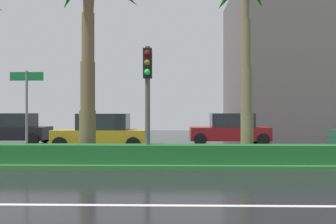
% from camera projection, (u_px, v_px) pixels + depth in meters
% --- Properties ---
extents(ground_plane, '(90.00, 42.00, 0.10)m').
position_uv_depth(ground_plane, '(34.00, 159.00, 14.00)').
color(ground_plane, black).
extents(median_strip, '(85.50, 4.00, 0.15)m').
position_uv_depth(median_strip, '(23.00, 159.00, 13.00)').
color(median_strip, '#2D6B33').
rests_on(median_strip, ground_plane).
extents(median_hedge, '(76.50, 0.70, 0.60)m').
position_uv_depth(median_hedge, '(4.00, 154.00, 11.60)').
color(median_hedge, '#1E6028').
rests_on(median_hedge, median_strip).
extents(traffic_signal_median_right, '(0.28, 0.43, 3.78)m').
position_uv_depth(traffic_signal_median_right, '(148.00, 83.00, 11.56)').
color(traffic_signal_median_right, '#4C4C47').
rests_on(traffic_signal_median_right, median_strip).
extents(street_name_sign, '(1.10, 0.08, 3.00)m').
position_uv_depth(street_name_sign, '(27.00, 104.00, 11.70)').
color(street_name_sign, slate).
rests_on(street_name_sign, median_strip).
extents(car_in_traffic_leading, '(4.30, 2.02, 1.72)m').
position_uv_depth(car_in_traffic_leading, '(11.00, 129.00, 20.18)').
color(car_in_traffic_leading, black).
rests_on(car_in_traffic_leading, ground_plane).
extents(car_in_traffic_second, '(4.30, 2.02, 1.72)m').
position_uv_depth(car_in_traffic_second, '(102.00, 133.00, 16.86)').
color(car_in_traffic_second, '#B28C1E').
rests_on(car_in_traffic_second, ground_plane).
extents(car_in_traffic_third, '(4.30, 2.02, 1.72)m').
position_uv_depth(car_in_traffic_third, '(230.00, 130.00, 19.69)').
color(car_in_traffic_third, maroon).
rests_on(car_in_traffic_third, ground_plane).
extents(building_far_right, '(15.42, 10.80, 12.30)m').
position_uv_depth(building_far_right, '(318.00, 63.00, 31.90)').
color(building_far_right, '#605B59').
rests_on(building_far_right, ground_plane).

